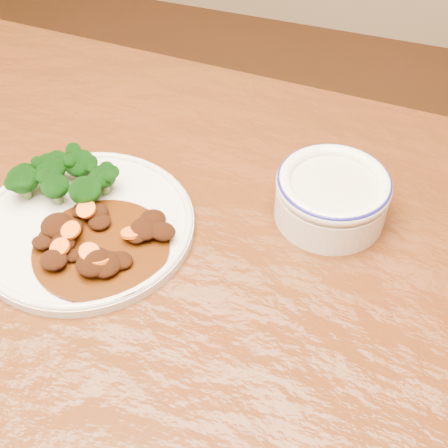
% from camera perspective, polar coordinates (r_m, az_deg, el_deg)
% --- Properties ---
extents(dining_table, '(1.54, 0.97, 0.75)m').
position_cam_1_polar(dining_table, '(0.71, -11.79, -10.70)').
color(dining_table, '#4E200D').
rests_on(dining_table, ground).
extents(dinner_plate, '(0.24, 0.24, 0.02)m').
position_cam_1_polar(dinner_plate, '(0.70, -12.57, -0.06)').
color(dinner_plate, silver).
rests_on(dinner_plate, dining_table).
extents(broccoli_florets, '(0.12, 0.08, 0.04)m').
position_cam_1_polar(broccoli_florets, '(0.73, -14.48, 4.20)').
color(broccoli_florets, '#608243').
rests_on(broccoli_florets, dinner_plate).
extents(mince_stew, '(0.14, 0.14, 0.03)m').
position_cam_1_polar(mince_stew, '(0.67, -11.32, -1.55)').
color(mince_stew, '#421E07').
rests_on(mince_stew, dinner_plate).
extents(dip_bowl, '(0.13, 0.13, 0.06)m').
position_cam_1_polar(dip_bowl, '(0.70, 9.83, 2.65)').
color(dip_bowl, white).
rests_on(dip_bowl, dining_table).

